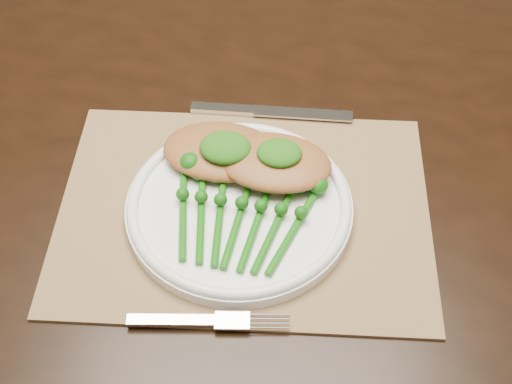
# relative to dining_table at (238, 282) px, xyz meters

# --- Properties ---
(floor) EXTENTS (4.00, 4.00, 0.00)m
(floor) POSITION_rel_dining_table_xyz_m (-0.09, 0.09, -0.38)
(floor) COLOR #4F351B
(floor) RESTS_ON ground
(dining_table) EXTENTS (1.72, 1.13, 0.75)m
(dining_table) POSITION_rel_dining_table_xyz_m (0.00, 0.00, 0.00)
(dining_table) COLOR black
(dining_table) RESTS_ON ground
(placemat) EXTENTS (0.42, 0.32, 0.00)m
(placemat) POSITION_rel_dining_table_xyz_m (0.03, -0.15, 0.37)
(placemat) COLOR olive
(placemat) RESTS_ON dining_table
(dinner_plate) EXTENTS (0.25, 0.25, 0.02)m
(dinner_plate) POSITION_rel_dining_table_xyz_m (0.03, -0.15, 0.39)
(dinner_plate) COLOR white
(dinner_plate) RESTS_ON placemat
(knife) EXTENTS (0.20, 0.02, 0.01)m
(knife) POSITION_rel_dining_table_xyz_m (0.03, 0.01, 0.38)
(knife) COLOR silver
(knife) RESTS_ON placemat
(fork) EXTENTS (0.16, 0.03, 0.00)m
(fork) POSITION_rel_dining_table_xyz_m (0.02, -0.29, 0.38)
(fork) COLOR silver
(fork) RESTS_ON placemat
(chicken_fillet_left) EXTENTS (0.14, 0.10, 0.03)m
(chicken_fillet_left) POSITION_rel_dining_table_xyz_m (-0.00, -0.09, 0.40)
(chicken_fillet_left) COLOR #965B2B
(chicken_fillet_left) RESTS_ON dinner_plate
(chicken_fillet_right) EXTENTS (0.14, 0.10, 0.03)m
(chicken_fillet_right) POSITION_rel_dining_table_xyz_m (0.06, -0.10, 0.41)
(chicken_fillet_right) COLOR #965B2B
(chicken_fillet_right) RESTS_ON dinner_plate
(pesto_dollop_left) EXTENTS (0.06, 0.05, 0.02)m
(pesto_dollop_left) POSITION_rel_dining_table_xyz_m (0.01, -0.09, 0.42)
(pesto_dollop_left) COLOR #15480A
(pesto_dollop_left) RESTS_ON chicken_fillet_left
(pesto_dollop_right) EXTENTS (0.05, 0.04, 0.02)m
(pesto_dollop_right) POSITION_rel_dining_table_xyz_m (0.07, -0.10, 0.42)
(pesto_dollop_right) COLOR #15480A
(pesto_dollop_right) RESTS_ON chicken_fillet_right
(broccolini_bundle) EXTENTS (0.16, 0.17, 0.04)m
(broccolini_bundle) POSITION_rel_dining_table_xyz_m (0.03, -0.18, 0.40)
(broccolini_bundle) COLOR #12580B
(broccolini_bundle) RESTS_ON dinner_plate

